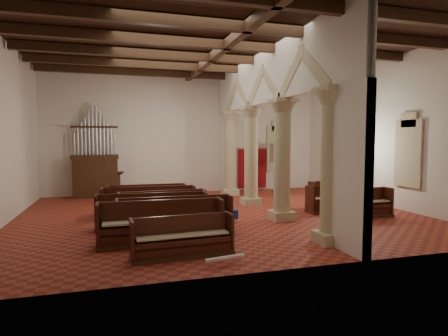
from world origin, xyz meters
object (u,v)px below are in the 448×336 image
(lectern, at_px, (118,186))
(processional_banner, at_px, (275,176))
(pipe_organ, at_px, (96,168))
(nave_pew_0, at_px, (183,243))
(aisle_pew_0, at_px, (364,207))

(lectern, relative_size, processional_banner, 0.45)
(pipe_organ, bearing_deg, nave_pew_0, -76.62)
(lectern, bearing_deg, processional_banner, -18.99)
(pipe_organ, distance_m, processional_banner, 8.84)
(pipe_organ, distance_m, lectern, 1.31)
(aisle_pew_0, bearing_deg, pipe_organ, 142.76)
(nave_pew_0, distance_m, aisle_pew_0, 7.38)
(pipe_organ, height_order, aisle_pew_0, pipe_organ)
(pipe_organ, xyz_separation_m, lectern, (0.98, -0.01, -0.87))
(pipe_organ, xyz_separation_m, processional_banner, (8.79, -0.83, -0.53))
(pipe_organ, relative_size, aisle_pew_0, 2.18)
(lectern, bearing_deg, nave_pew_0, -95.03)
(lectern, height_order, nave_pew_0, lectern)
(pipe_organ, bearing_deg, aisle_pew_0, -38.53)
(pipe_organ, relative_size, lectern, 3.61)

